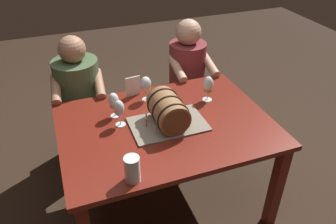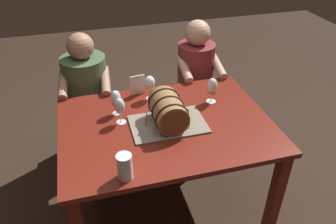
{
  "view_description": "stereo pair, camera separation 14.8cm",
  "coord_description": "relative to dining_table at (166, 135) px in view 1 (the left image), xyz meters",
  "views": [
    {
      "loc": [
        -0.6,
        -1.66,
        2.0
      ],
      "look_at": [
        0.01,
        -0.02,
        0.83
      ],
      "focal_mm": 35.51,
      "sensor_mm": 36.0,
      "label": 1
    },
    {
      "loc": [
        -0.46,
        -1.7,
        2.0
      ],
      "look_at": [
        0.01,
        -0.02,
        0.83
      ],
      "focal_mm": 35.51,
      "sensor_mm": 36.0,
      "label": 2
    }
  ],
  "objects": [
    {
      "name": "person_seated_right",
      "position": [
        0.47,
        0.74,
        -0.12
      ],
      "size": [
        0.36,
        0.46,
        1.14
      ],
      "color": "#4C1B1E",
      "rests_on": "ground"
    },
    {
      "name": "beer_pint",
      "position": [
        -0.34,
        -0.42,
        0.17
      ],
      "size": [
        0.08,
        0.08,
        0.15
      ],
      "color": "white",
      "rests_on": "dining_table"
    },
    {
      "name": "dining_table",
      "position": [
        0.0,
        0.0,
        0.0
      ],
      "size": [
        1.37,
        1.0,
        0.73
      ],
      "color": "maroon",
      "rests_on": "ground"
    },
    {
      "name": "wine_glass_rose",
      "position": [
        -0.29,
        0.2,
        0.21
      ],
      "size": [
        0.07,
        0.07,
        0.18
      ],
      "color": "white",
      "rests_on": "dining_table"
    },
    {
      "name": "menu_card",
      "position": [
        -0.11,
        0.41,
        0.18
      ],
      "size": [
        0.11,
        0.04,
        0.16
      ],
      "primitive_type": "cube",
      "rotation": [
        0.08,
        0.0,
        0.13
      ],
      "color": "silver",
      "rests_on": "dining_table"
    },
    {
      "name": "wine_glass_amber",
      "position": [
        0.38,
        0.17,
        0.22
      ],
      "size": [
        0.07,
        0.07,
        0.19
      ],
      "color": "white",
      "rests_on": "dining_table"
    },
    {
      "name": "barrel_cake",
      "position": [
        0.01,
        -0.02,
        0.2
      ],
      "size": [
        0.48,
        0.32,
        0.22
      ],
      "color": "gray",
      "rests_on": "dining_table"
    },
    {
      "name": "wine_glass_empty",
      "position": [
        -0.28,
        0.09,
        0.22
      ],
      "size": [
        0.07,
        0.07,
        0.18
      ],
      "color": "white",
      "rests_on": "dining_table"
    },
    {
      "name": "wine_glass_white",
      "position": [
        -0.03,
        0.33,
        0.22
      ],
      "size": [
        0.08,
        0.08,
        0.18
      ],
      "color": "white",
      "rests_on": "dining_table"
    },
    {
      "name": "person_seated_left",
      "position": [
        -0.47,
        0.74,
        -0.11
      ],
      "size": [
        0.41,
        0.49,
        1.13
      ],
      "color": "#2A3A24",
      "rests_on": "ground"
    },
    {
      "name": "ground_plane",
      "position": [
        0.0,
        0.0,
        -0.64
      ],
      "size": [
        8.0,
        8.0,
        0.0
      ],
      "primitive_type": "plane",
      "color": "#332319"
    }
  ]
}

